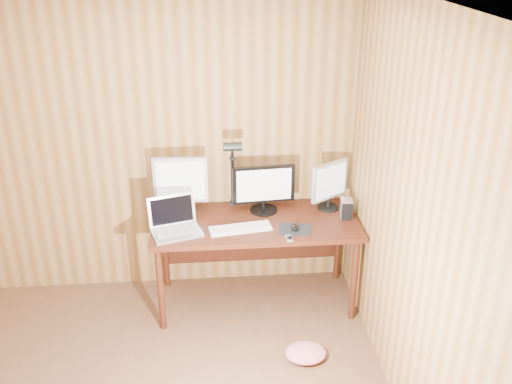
{
  "coord_description": "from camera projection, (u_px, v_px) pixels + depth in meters",
  "views": [
    {
      "loc": [
        0.6,
        -2.27,
        2.82
      ],
      "look_at": [
        0.93,
        1.58,
        1.02
      ],
      "focal_mm": 40.0,
      "sensor_mm": 36.0,
      "label": 1
    }
  ],
  "objects": [
    {
      "name": "mouse",
      "position": [
        295.0,
        227.0,
        4.29
      ],
      "size": [
        0.07,
        0.11,
        0.04
      ],
      "primitive_type": "ellipsoid",
      "rotation": [
        0.0,
        0.0,
        -0.06
      ],
      "color": "black",
      "rests_on": "mousepad"
    },
    {
      "name": "monitor_left",
      "position": [
        181.0,
        184.0,
        4.43
      ],
      "size": [
        0.42,
        0.2,
        0.47
      ],
      "rotation": [
        0.0,
        0.0,
        -0.05
      ],
      "color": "black",
      "rests_on": "desk"
    },
    {
      "name": "fabric_pile",
      "position": [
        306.0,
        353.0,
        4.09
      ],
      "size": [
        0.36,
        0.33,
        0.09
      ],
      "primitive_type": null,
      "rotation": [
        0.0,
        0.0,
        -0.33
      ],
      "color": "#D5677D",
      "rests_on": "floor"
    },
    {
      "name": "speaker",
      "position": [
        349.0,
        206.0,
        4.52
      ],
      "size": [
        0.05,
        0.05,
        0.12
      ],
      "primitive_type": "cylinder",
      "color": "black",
      "rests_on": "desk"
    },
    {
      "name": "laptop",
      "position": [
        175.0,
        223.0,
        4.26
      ],
      "size": [
        0.42,
        0.36,
        0.26
      ],
      "rotation": [
        0.0,
        0.0,
        0.29
      ],
      "color": "silver",
      "rests_on": "desk"
    },
    {
      "name": "monitor_right",
      "position": [
        329.0,
        185.0,
        4.53
      ],
      "size": [
        0.31,
        0.22,
        0.4
      ],
      "rotation": [
        0.0,
        0.0,
        0.57
      ],
      "color": "black",
      "rests_on": "desk"
    },
    {
      "name": "room_shell",
      "position": [
        88.0,
        296.0,
        2.67
      ],
      "size": [
        4.0,
        4.0,
        4.0
      ],
      "color": "brown",
      "rests_on": "ground"
    },
    {
      "name": "mousepad",
      "position": [
        295.0,
        229.0,
        4.29
      ],
      "size": [
        0.28,
        0.24,
        0.0
      ],
      "primitive_type": "cube",
      "rotation": [
        0.0,
        0.0,
        -0.18
      ],
      "color": "black",
      "rests_on": "desk"
    },
    {
      "name": "hard_drive",
      "position": [
        346.0,
        208.0,
        4.46
      ],
      "size": [
        0.1,
        0.14,
        0.14
      ],
      "rotation": [
        0.0,
        0.0,
        -0.13
      ],
      "color": "silver",
      "rests_on": "desk"
    },
    {
      "name": "keyboard",
      "position": [
        240.0,
        228.0,
        4.29
      ],
      "size": [
        0.48,
        0.21,
        0.02
      ],
      "rotation": [
        0.0,
        0.0,
        0.15
      ],
      "color": "silver",
      "rests_on": "desk"
    },
    {
      "name": "desk",
      "position": [
        255.0,
        230.0,
        4.54
      ],
      "size": [
        1.6,
        0.7,
        0.75
      ],
      "color": "#3F190D",
      "rests_on": "floor"
    },
    {
      "name": "monitor_center",
      "position": [
        264.0,
        188.0,
        4.49
      ],
      "size": [
        0.49,
        0.22,
        0.39
      ],
      "rotation": [
        0.0,
        0.0,
        0.08
      ],
      "color": "black",
      "rests_on": "desk"
    },
    {
      "name": "phone",
      "position": [
        289.0,
        238.0,
        4.17
      ],
      "size": [
        0.05,
        0.09,
        0.01
      ],
      "rotation": [
        0.0,
        0.0,
        0.04
      ],
      "color": "silver",
      "rests_on": "desk"
    },
    {
      "name": "desk_lamp",
      "position": [
        233.0,
        164.0,
        4.46
      ],
      "size": [
        0.14,
        0.21,
        0.63
      ],
      "rotation": [
        0.0,
        0.0,
        0.33
      ],
      "color": "black",
      "rests_on": "desk"
    }
  ]
}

